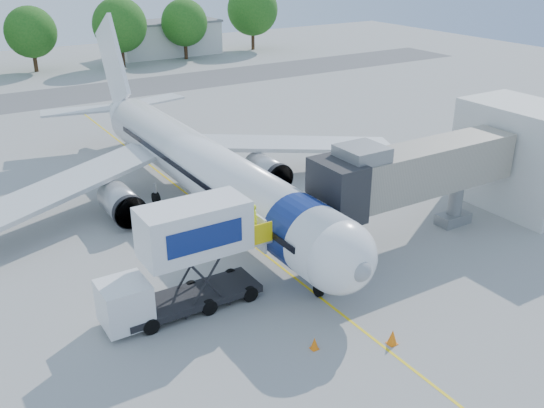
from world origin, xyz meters
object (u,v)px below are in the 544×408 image
aircraft (200,166)px  catering_hiloader (183,260)px  ground_tug (449,347)px  jet_bridge (407,174)px

aircraft → catering_hiloader: aircraft is taller
aircraft → ground_tug: bearing=-85.3°
jet_bridge → catering_hiloader: (-14.26, -0.00, -1.58)m
ground_tug → catering_hiloader: bearing=128.6°
aircraft → jet_bridge: aircraft is taller
jet_bridge → catering_hiloader: 14.35m
aircraft → catering_hiloader: 12.77m
aircraft → jet_bridge: bearing=-54.3°
jet_bridge → ground_tug: bearing=-122.9°
catering_hiloader → ground_tug: (7.98, -9.70, -2.08)m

